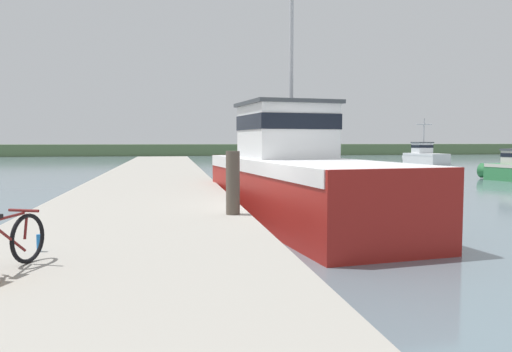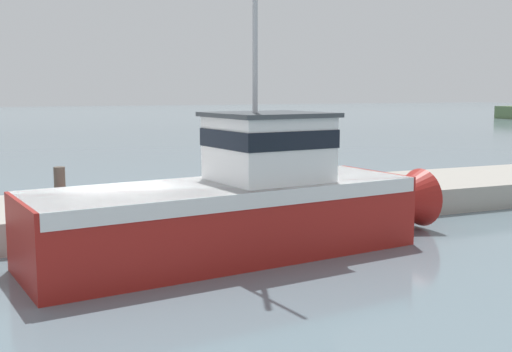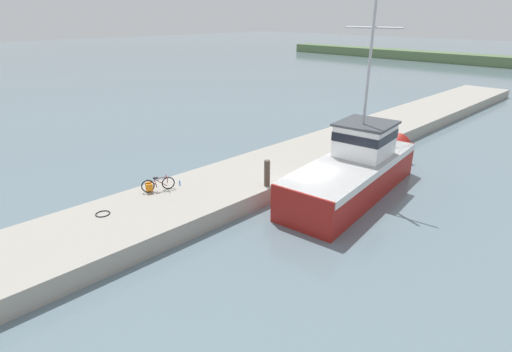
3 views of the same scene
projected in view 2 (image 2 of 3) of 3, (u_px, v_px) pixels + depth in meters
name	position (u px, v px, depth m)	size (l,w,h in m)	color
ground_plane	(118.00, 259.00, 16.89)	(320.00, 320.00, 0.00)	slate
dock_pier	(93.00, 216.00, 20.28)	(5.01, 80.00, 0.91)	#A39E93
fishing_boat_main	(246.00, 202.00, 17.24)	(4.65, 12.61, 10.26)	maroon
mooring_post	(60.00, 192.00, 17.72)	(0.31, 0.31, 1.40)	#51473D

